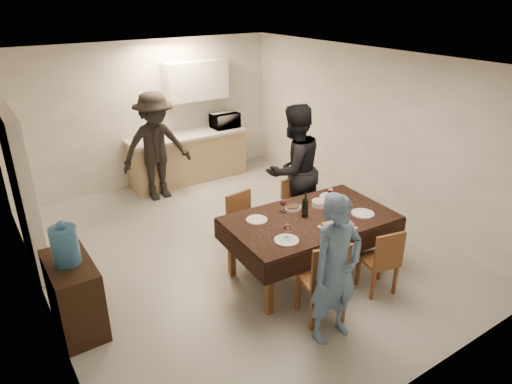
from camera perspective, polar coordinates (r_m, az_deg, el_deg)
floor at (r=6.58m, az=-2.57°, el=-6.97°), size 5.00×6.00×0.02m
ceiling at (r=5.69m, az=-3.07°, el=16.08°), size 5.00×6.00×0.02m
wall_back at (r=8.61m, az=-13.33°, el=9.39°), size 5.00×0.02×2.60m
wall_front at (r=4.01m, az=20.31°, el=-8.99°), size 5.00×0.02×2.60m
wall_left at (r=5.29m, az=-26.66°, el=-1.91°), size 0.02×6.00×2.60m
wall_right at (r=7.54m, az=13.82°, el=7.28°), size 0.02×6.00×2.60m
stub_partition at (r=6.50m, az=-27.22°, el=0.18°), size 0.15×1.40×2.10m
kitchen_base_cabinet at (r=8.80m, az=-8.40°, el=4.16°), size 2.20×0.60×0.86m
kitchen_worktop at (r=8.66m, az=-8.58°, el=6.99°), size 2.24×0.64×0.05m
upper_cabinet at (r=8.68m, az=-7.57°, el=13.66°), size 1.20×0.34×0.70m
dining_table at (r=5.71m, az=6.80°, el=-3.47°), size 2.12×1.31×0.80m
chair_near_left at (r=4.98m, az=9.03°, el=-10.04°), size 0.56×0.57×0.55m
chair_near_right at (r=5.61m, az=15.76°, el=-7.62°), size 0.47×0.47×0.47m
chair_far_left at (r=6.03m, az=-0.65°, el=-3.94°), size 0.46×0.46×0.49m
chair_far_right at (r=6.52m, az=5.98°, el=-1.90°), size 0.43×0.43×0.49m
console at (r=5.33m, az=-21.73°, el=-11.88°), size 0.44×0.88×0.81m
water_jug at (r=5.02m, az=-22.78°, el=-6.21°), size 0.27×0.27×0.40m
wine_bottle at (r=5.62m, az=6.18°, el=-1.61°), size 0.08×0.08×0.32m
water_pitcher at (r=5.83m, az=9.82°, el=-1.52°), size 0.14×0.14×0.21m
savoury_tart at (r=5.50m, az=10.18°, el=-4.13°), size 0.40×0.30×0.05m
salad_bowl at (r=5.97m, az=7.93°, el=-1.42°), size 0.20×0.20×0.08m
mushroom_dish at (r=5.85m, az=4.69°, el=-2.08°), size 0.21×0.21×0.04m
wine_glass_a at (r=5.17m, az=3.97°, el=-4.83°), size 0.08×0.08×0.19m
wine_glass_b at (r=6.16m, az=9.28°, el=-0.22°), size 0.08×0.08×0.17m
wine_glass_c at (r=5.74m, az=3.41°, el=-1.67°), size 0.09×0.09×0.19m
plate_near_left at (r=5.15m, az=3.83°, el=-6.04°), size 0.28×0.28×0.02m
plate_near_right at (r=5.88m, az=13.19°, el=-2.63°), size 0.29×0.29×0.02m
plate_far_left at (r=5.57m, az=0.09°, el=-3.49°), size 0.26×0.26×0.02m
plate_far_right at (r=6.25m, az=9.26°, el=-0.61°), size 0.29×0.29×0.02m
microwave at (r=8.98m, az=-3.89°, el=8.93°), size 0.52×0.35×0.29m
person_near at (r=4.69m, az=9.96°, el=-9.53°), size 0.61×0.41×1.64m
person_far at (r=6.68m, az=4.71°, el=2.77°), size 0.98×0.78×1.94m
person_kitchen at (r=7.95m, az=-12.39°, el=5.54°), size 1.21×0.70×1.87m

